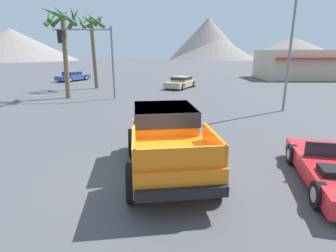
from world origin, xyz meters
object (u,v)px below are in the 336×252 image
orange_pickup_truck (166,135)px  parked_car_blue (73,76)px  palm_tree_short (63,30)px  palm_tree_tall (92,33)px  parked_car_tan (181,82)px  traffic_light_main (89,48)px  street_lamp_post (294,17)px

orange_pickup_truck → parked_car_blue: bearing=107.7°
palm_tree_short → palm_tree_tall: bearing=83.8°
parked_car_blue → palm_tree_tall: bearing=-28.5°
parked_car_tan → traffic_light_main: 10.06m
orange_pickup_truck → parked_car_blue: orange_pickup_truck is taller
parked_car_blue → palm_tree_short: (4.25, -12.67, 4.46)m
parked_car_tan → orange_pickup_truck: bearing=114.1°
palm_tree_short → traffic_light_main: bearing=-11.1°
street_lamp_post → traffic_light_main: bearing=161.5°
palm_tree_short → orange_pickup_truck: bearing=-58.9°
traffic_light_main → palm_tree_short: (-1.96, 0.38, 1.28)m
orange_pickup_truck → street_lamp_post: street_lamp_post is taller
parked_car_tan → palm_tree_tall: 9.70m
parked_car_blue → street_lamp_post: street_lamp_post is taller
parked_car_blue → street_lamp_post: 26.34m
traffic_light_main → palm_tree_tall: size_ratio=0.76×
orange_pickup_truck → parked_car_tan: orange_pickup_truck is taller
parked_car_tan → palm_tree_short: size_ratio=0.68×
parked_car_blue → traffic_light_main: bearing=-37.5°
traffic_light_main → palm_tree_tall: palm_tree_tall is taller
traffic_light_main → street_lamp_post: size_ratio=0.58×
parked_car_blue → palm_tree_short: 14.09m
traffic_light_main → street_lamp_post: street_lamp_post is taller
palm_tree_tall → palm_tree_short: size_ratio=1.04×
parked_car_blue → orange_pickup_truck: bearing=-37.7°
orange_pickup_truck → parked_car_tan: size_ratio=1.13×
orange_pickup_truck → palm_tree_tall: size_ratio=0.73×
traffic_light_main → palm_tree_short: palm_tree_short is taller
parked_car_tan → street_lamp_post: size_ratio=0.50×
parked_car_blue → palm_tree_short: size_ratio=0.69×
traffic_light_main → street_lamp_post: bearing=161.5°
parked_car_tan → palm_tree_tall: size_ratio=0.65×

